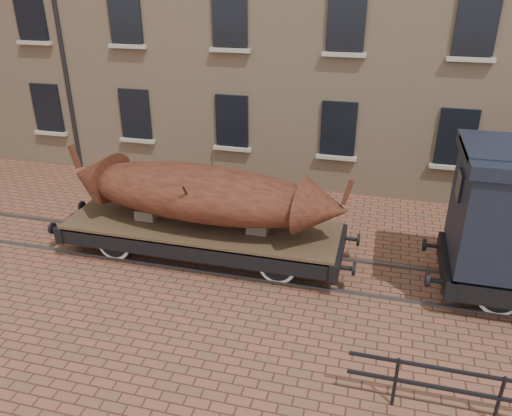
# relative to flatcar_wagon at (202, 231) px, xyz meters

# --- Properties ---
(ground) EXTENTS (90.00, 90.00, 0.00)m
(ground) POSITION_rel_flatcar_wagon_xyz_m (1.81, 0.00, -0.73)
(ground) COLOR brown
(rail_track) EXTENTS (30.00, 1.52, 0.06)m
(rail_track) POSITION_rel_flatcar_wagon_xyz_m (1.81, 0.00, -0.70)
(rail_track) COLOR #59595E
(rail_track) RESTS_ON ground
(flatcar_wagon) EXTENTS (7.80, 2.12, 1.18)m
(flatcar_wagon) POSITION_rel_flatcar_wagon_xyz_m (0.00, 0.00, 0.00)
(flatcar_wagon) COLOR #50382A
(flatcar_wagon) RESTS_ON ground
(iron_boat) EXTENTS (7.35, 2.46, 1.73)m
(iron_boat) POSITION_rel_flatcar_wagon_xyz_m (0.02, -0.00, 1.06)
(iron_boat) COLOR brown
(iron_boat) RESTS_ON flatcar_wagon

